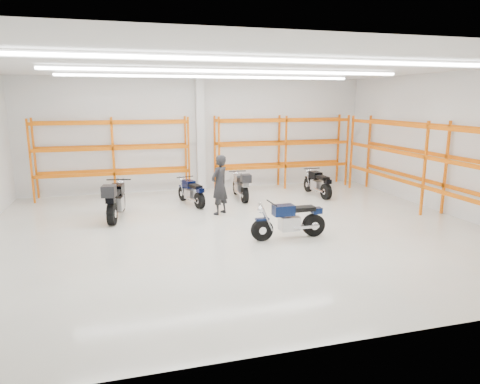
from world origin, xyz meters
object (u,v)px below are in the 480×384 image
object	(u,v)px
motorcycle_back_a	(115,201)
motorcycle_main	(292,221)
motorcycle_back_d	(318,184)
motorcycle_back_b	(192,193)
motorcycle_back_c	(241,186)
standing_man	(220,185)
structural_column	(200,135)

from	to	relation	value
motorcycle_back_a	motorcycle_main	bearing A→B (deg)	-34.66
motorcycle_back_d	motorcycle_back_a	bearing A→B (deg)	-169.77
motorcycle_main	motorcycle_back_b	size ratio (longest dim) A/B	1.12
motorcycle_back_d	motorcycle_back_c	bearing A→B (deg)	175.82
motorcycle_back_b	motorcycle_back_a	bearing A→B (deg)	-154.76
motorcycle_main	motorcycle_back_a	bearing A→B (deg)	145.34
motorcycle_main	motorcycle_back_a	size ratio (longest dim) A/B	0.87
standing_man	motorcycle_back_b	bearing A→B (deg)	-103.96
standing_man	motorcycle_main	bearing A→B (deg)	74.31
motorcycle_main	motorcycle_back_a	distance (m)	5.54
motorcycle_main	motorcycle_back_c	world-z (taller)	motorcycle_back_c
motorcycle_back_a	motorcycle_back_b	world-z (taller)	motorcycle_back_a
motorcycle_back_c	standing_man	bearing A→B (deg)	-124.41
motorcycle_back_b	motorcycle_main	bearing A→B (deg)	-65.42
motorcycle_back_a	motorcycle_back_b	size ratio (longest dim) A/B	1.29
motorcycle_main	motorcycle_back_d	xyz separation A→B (m)	(2.91, 4.50, -0.01)
motorcycle_main	structural_column	distance (m)	7.21
motorcycle_back_a	motorcycle_back_b	xyz separation A→B (m)	(2.56, 1.21, -0.15)
motorcycle_back_c	motorcycle_back_a	bearing A→B (deg)	-160.67
motorcycle_back_b	standing_man	distance (m)	1.66
motorcycle_main	motorcycle_back_b	xyz separation A→B (m)	(-1.99, 4.36, -0.04)
motorcycle_back_a	standing_man	bearing A→B (deg)	-3.74
motorcycle_back_b	motorcycle_back_c	size ratio (longest dim) A/B	0.90
structural_column	standing_man	bearing A→B (deg)	-91.65
motorcycle_back_d	structural_column	bearing A→B (deg)	149.75
motorcycle_main	motorcycle_back_a	xyz separation A→B (m)	(-4.55, 3.15, 0.11)
motorcycle_main	motorcycle_back_c	xyz separation A→B (m)	(-0.09, 4.71, 0.03)
motorcycle_back_d	motorcycle_main	bearing A→B (deg)	-122.92
structural_column	motorcycle_back_a	bearing A→B (deg)	-131.93
motorcycle_back_a	motorcycle_back_d	distance (m)	7.59
motorcycle_back_a	standing_man	xyz separation A→B (m)	(3.25, -0.21, 0.37)
motorcycle_back_c	structural_column	distance (m)	3.00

